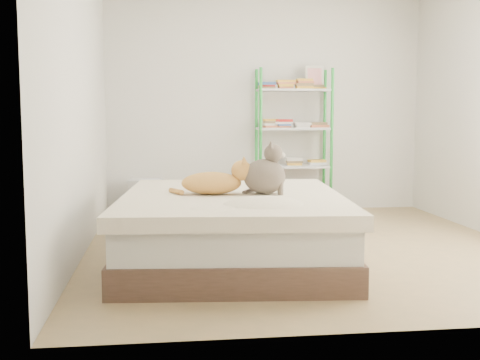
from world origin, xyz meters
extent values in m
cube|color=tan|center=(0.00, 0.00, 0.00)|extent=(3.80, 4.20, 0.01)
cube|color=silver|center=(0.00, 2.10, 1.30)|extent=(3.80, 0.01, 2.60)
cube|color=silver|center=(0.00, -2.10, 1.30)|extent=(3.80, 0.01, 2.60)
cube|color=silver|center=(-1.90, 0.00, 1.30)|extent=(0.01, 4.20, 2.60)
cube|color=brown|center=(-0.69, -0.44, 0.10)|extent=(1.85, 2.23, 0.21)
cube|color=silver|center=(-0.69, -0.44, 0.32)|extent=(1.79, 2.16, 0.23)
cube|color=white|center=(-0.69, -0.44, 0.49)|extent=(1.88, 2.27, 0.10)
cylinder|color=green|center=(-0.12, 1.72, 0.85)|extent=(0.04, 0.04, 1.70)
cylinder|color=green|center=(-0.12, 2.04, 0.85)|extent=(0.04, 0.04, 1.70)
cylinder|color=green|center=(0.72, 1.72, 0.85)|extent=(0.04, 0.04, 1.70)
cylinder|color=green|center=(0.72, 2.04, 0.85)|extent=(0.04, 0.04, 1.70)
cube|color=silver|center=(0.30, 1.88, 0.10)|extent=(0.86, 0.34, 0.02)
cube|color=silver|center=(0.30, 1.88, 0.55)|extent=(0.86, 0.34, 0.02)
cube|color=silver|center=(0.30, 1.88, 1.00)|extent=(0.86, 0.34, 0.02)
cube|color=silver|center=(0.30, 1.88, 1.45)|extent=(0.86, 0.34, 0.02)
cube|color=#AE1B18|center=(0.00, 1.88, 0.16)|extent=(0.20, 0.16, 0.09)
cube|color=#AE1B18|center=(0.60, 1.88, 0.16)|extent=(0.20, 0.16, 0.09)
cube|color=#AE1B18|center=(0.00, 1.88, 0.61)|extent=(0.20, 0.16, 0.09)
cube|color=#AE1B18|center=(0.30, 1.88, 0.61)|extent=(0.20, 0.16, 0.09)
cube|color=#AE1B18|center=(0.60, 1.88, 0.61)|extent=(0.20, 0.16, 0.09)
cube|color=#AE1B18|center=(0.00, 1.88, 1.06)|extent=(0.20, 0.16, 0.09)
cube|color=#AE1B18|center=(0.20, 1.88, 1.06)|extent=(0.20, 0.16, 0.09)
cube|color=#AE1B18|center=(0.40, 1.88, 1.06)|extent=(0.20, 0.16, 0.09)
cube|color=#AE1B18|center=(0.60, 1.88, 1.06)|extent=(0.20, 0.16, 0.09)
cube|color=#AE1B18|center=(0.00, 1.88, 1.51)|extent=(0.20, 0.16, 0.09)
cube|color=#AE1B18|center=(0.20, 1.88, 1.51)|extent=(0.20, 0.16, 0.09)
cube|color=#AE1B18|center=(0.40, 1.88, 1.51)|extent=(0.20, 0.16, 0.09)
cube|color=#AE1B18|center=(0.60, 1.88, 1.51)|extent=(0.20, 0.16, 0.09)
cube|color=beige|center=(0.56, 1.93, 1.60)|extent=(0.22, 0.07, 0.28)
cube|color=red|center=(0.56, 1.92, 1.60)|extent=(0.17, 0.04, 0.22)
cube|color=#A5865A|center=(0.12, 1.15, 0.18)|extent=(0.64, 0.61, 0.36)
cube|color=#612C85|center=(0.23, 0.97, 0.17)|extent=(0.27, 0.16, 0.08)
cube|color=#A5865A|center=(0.12, 0.97, 0.36)|extent=(0.52, 0.39, 0.11)
cube|color=silver|center=(-1.44, 1.85, 0.19)|extent=(0.39, 0.35, 0.39)
cube|color=silver|center=(-1.44, 1.85, 0.41)|extent=(0.42, 0.39, 0.03)
camera|label=1|loc=(-1.22, -5.11, 1.17)|focal=45.00mm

